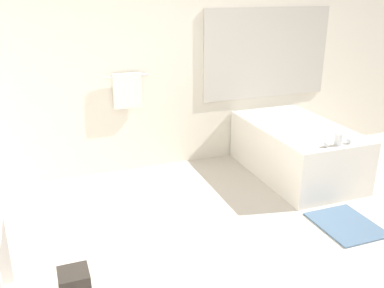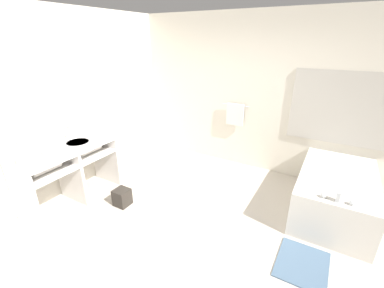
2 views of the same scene
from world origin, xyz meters
TOP-DOWN VIEW (x-y plane):
  - ground_plane at (0.00, 0.00)m, footprint 16.00×16.00m
  - wall_back_with_blinds at (0.05, 2.23)m, footprint 7.40×0.13m
  - bathtub at (1.48, 1.40)m, footprint 0.92×1.58m
  - waste_bin at (-1.18, 0.07)m, footprint 0.21×0.21m
  - bath_mat at (1.28, 0.23)m, footprint 0.52×0.62m

SIDE VIEW (x-z plane):
  - ground_plane at x=0.00m, z-range 0.00..0.00m
  - bath_mat at x=1.28m, z-range 0.00..0.02m
  - waste_bin at x=-1.18m, z-range 0.00..0.25m
  - bathtub at x=1.48m, z-range -0.03..0.69m
  - wall_back_with_blinds at x=0.05m, z-range 0.00..2.70m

